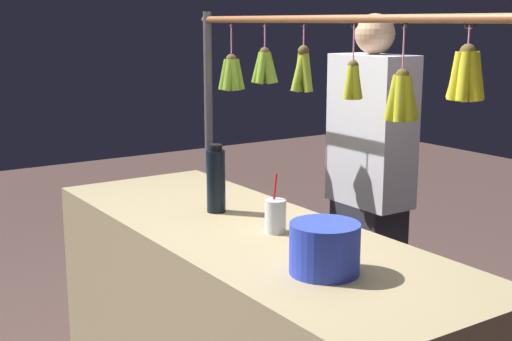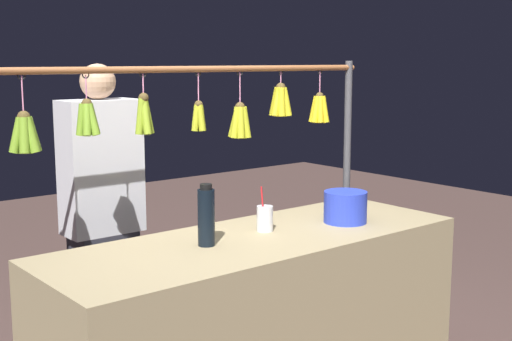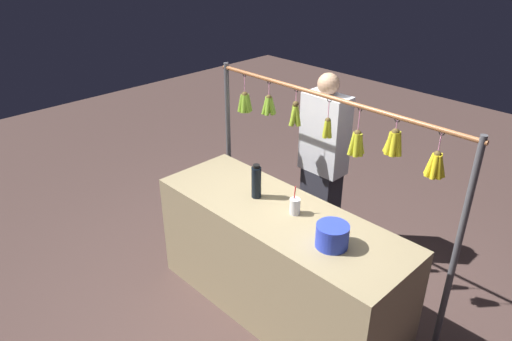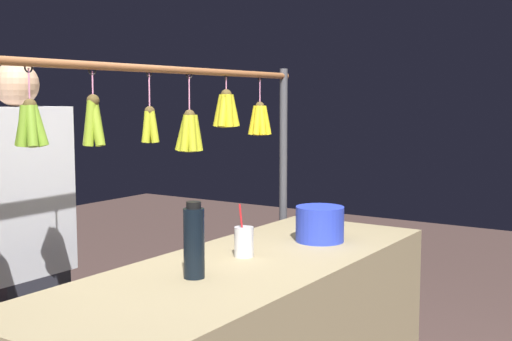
{
  "view_description": "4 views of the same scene",
  "coord_description": "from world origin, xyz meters",
  "px_view_note": "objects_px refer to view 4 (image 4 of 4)",
  "views": [
    {
      "loc": [
        -2.1,
        1.37,
        1.66
      ],
      "look_at": [
        -0.06,
        0.0,
        1.14
      ],
      "focal_mm": 49.44,
      "sensor_mm": 36.0,
      "label": 1
    },
    {
      "loc": [
        1.96,
        2.37,
        1.72
      ],
      "look_at": [
        0.01,
        0.0,
        1.22
      ],
      "focal_mm": 48.18,
      "sensor_mm": 36.0,
      "label": 2
    },
    {
      "loc": [
        -1.98,
        2.17,
        2.77
      ],
      "look_at": [
        0.25,
        0.0,
        1.16
      ],
      "focal_mm": 33.3,
      "sensor_mm": 36.0,
      "label": 3
    },
    {
      "loc": [
        2.1,
        1.43,
        1.55
      ],
      "look_at": [
        -0.09,
        0.0,
        1.27
      ],
      "focal_mm": 46.96,
      "sensor_mm": 36.0,
      "label": 4
    }
  ],
  "objects_px": {
    "water_bottle": "(194,242)",
    "drink_cup": "(244,242)",
    "blue_bucket": "(320,224)",
    "vendor_person": "(23,267)"
  },
  "relations": [
    {
      "from": "blue_bucket",
      "to": "water_bottle",
      "type": "bearing_deg",
      "value": -6.29
    },
    {
      "from": "blue_bucket",
      "to": "vendor_person",
      "type": "distance_m",
      "value": 1.29
    },
    {
      "from": "water_bottle",
      "to": "blue_bucket",
      "type": "distance_m",
      "value": 0.8
    },
    {
      "from": "blue_bucket",
      "to": "vendor_person",
      "type": "relative_size",
      "value": 0.13
    },
    {
      "from": "water_bottle",
      "to": "drink_cup",
      "type": "height_order",
      "value": "water_bottle"
    },
    {
      "from": "water_bottle",
      "to": "drink_cup",
      "type": "distance_m",
      "value": 0.37
    },
    {
      "from": "blue_bucket",
      "to": "drink_cup",
      "type": "relative_size",
      "value": 1.0
    },
    {
      "from": "drink_cup",
      "to": "vendor_person",
      "type": "bearing_deg",
      "value": -63.95
    },
    {
      "from": "blue_bucket",
      "to": "vendor_person",
      "type": "xyz_separation_m",
      "value": [
        0.84,
        -0.97,
        -0.15
      ]
    },
    {
      "from": "water_bottle",
      "to": "blue_bucket",
      "type": "bearing_deg",
      "value": 173.71
    }
  ]
}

